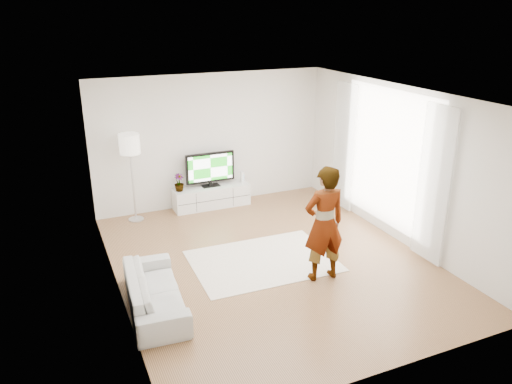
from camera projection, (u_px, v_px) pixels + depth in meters
name	position (u px, v px, depth m)	size (l,w,h in m)	color
floor	(271.00, 261.00, 8.43)	(6.00, 6.00, 0.00)	#A37249
ceiling	(273.00, 95.00, 7.46)	(6.00, 6.00, 0.00)	white
wall_left	(112.00, 207.00, 7.00)	(0.02, 6.00, 2.80)	silver
wall_right	(399.00, 165.00, 8.88)	(0.02, 6.00, 2.80)	silver
wall_back	(211.00, 140.00, 10.52)	(5.00, 0.02, 2.80)	silver
wall_front	(391.00, 267.00, 5.37)	(5.00, 0.02, 2.80)	silver
window	(388.00, 158.00, 9.12)	(0.01, 2.60, 2.50)	white
curtain_near	(434.00, 185.00, 8.00)	(0.04, 0.70, 2.60)	white
curtain_far	(344.00, 147.00, 10.24)	(0.04, 0.70, 2.60)	white
media_console	(212.00, 197.00, 10.68)	(1.63, 0.46, 0.46)	white
television	(210.00, 168.00, 10.49)	(1.06, 0.21, 0.74)	black
game_console	(242.00, 177.00, 10.83)	(0.09, 0.18, 0.23)	white
potted_plant	(179.00, 183.00, 10.28)	(0.20, 0.20, 0.37)	#3F7238
rug	(263.00, 261.00, 8.43)	(2.35, 1.69, 0.01)	white
player	(324.00, 224.00, 7.59)	(0.67, 0.44, 1.85)	#334772
sofa	(155.00, 291.00, 7.04)	(1.83, 0.72, 0.54)	beige
floor_lamp	(130.00, 148.00, 9.57)	(0.39, 0.39, 1.77)	silver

